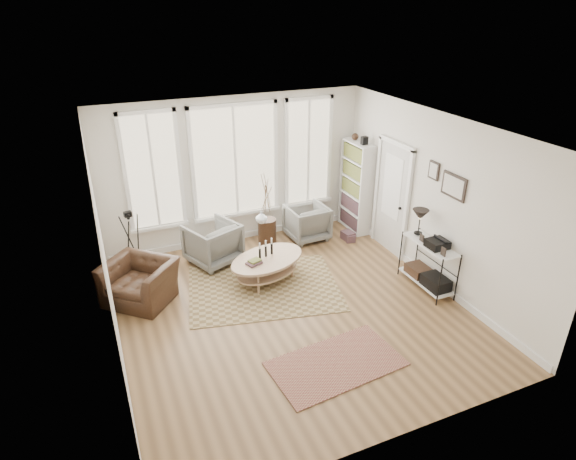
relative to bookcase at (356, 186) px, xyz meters
name	(u,v)px	position (x,y,z in m)	size (l,w,h in m)	color
room	(292,228)	(-2.42, -2.20, 0.47)	(5.50, 5.54, 2.90)	olive
bay_window	(235,164)	(-2.44, 0.49, 0.65)	(4.14, 0.12, 2.24)	tan
door	(392,196)	(0.13, -1.08, 0.17)	(0.09, 1.06, 2.22)	silver
bookcase	(356,186)	(0.00, 0.00, 0.00)	(0.31, 0.85, 2.06)	white
low_shelf	(428,261)	(-0.06, -2.52, -0.44)	(0.38, 1.08, 1.30)	white
wall_art	(448,182)	(0.14, -2.49, 0.92)	(0.04, 0.88, 0.44)	black
rug_main	(264,288)	(-2.62, -1.47, -0.95)	(2.52, 1.89, 0.01)	brown
rug_runner	(336,363)	(-2.39, -3.65, -0.94)	(1.77, 0.98, 0.01)	maroon
coffee_table	(267,263)	(-2.48, -1.26, -0.61)	(1.62, 1.31, 0.65)	tan
armchair_left	(213,243)	(-3.17, -0.25, -0.56)	(0.84, 0.87, 0.79)	slate
armchair_right	(307,222)	(-1.14, -0.04, -0.60)	(0.77, 0.79, 0.72)	slate
side_table	(267,211)	(-1.98, 0.03, -0.22)	(0.36, 0.36, 1.53)	#382216
vase	(261,217)	(-2.13, -0.08, -0.29)	(0.23, 0.23, 0.24)	silver
accent_chair	(140,282)	(-4.59, -1.01, -0.61)	(1.05, 0.92, 0.68)	#382216
tripod_camera	(133,248)	(-4.57, -0.23, -0.38)	(0.44, 0.44, 1.26)	black
book_stack_near	(348,236)	(-0.39, -0.43, -0.87)	(0.21, 0.27, 0.17)	brown
book_stack_far	(350,238)	(-0.39, -0.50, -0.88)	(0.18, 0.23, 0.15)	brown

